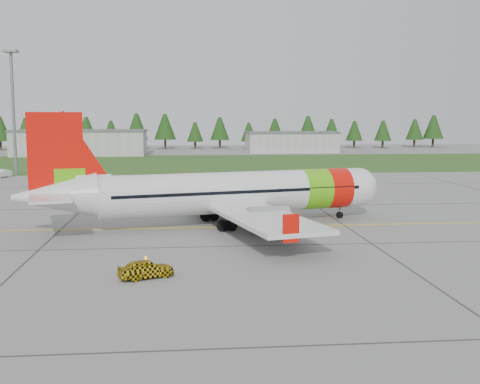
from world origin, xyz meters
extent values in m
plane|color=gray|center=(0.00, 0.00, 0.00)|extent=(320.00, 320.00, 0.00)
cylinder|color=silver|center=(0.40, 9.16, 2.95)|extent=(24.89, 9.52, 3.71)
sphere|color=silver|center=(12.41, 12.12, 2.95)|extent=(3.71, 3.71, 3.71)
cone|color=silver|center=(-14.83, 5.41, 3.28)|extent=(7.35, 5.19, 3.71)
cube|color=black|center=(12.69, 12.18, 3.28)|extent=(2.07, 2.76, 0.53)
cylinder|color=#58BA0D|center=(7.79, 10.98, 2.95)|extent=(3.31, 4.27, 3.79)
cylinder|color=red|center=(10.01, 11.53, 2.95)|extent=(2.94, 4.18, 3.79)
cube|color=silver|center=(-0.06, 9.05, 1.90)|extent=(12.36, 30.80, 0.34)
cube|color=red|center=(-4.60, 23.50, 2.42)|extent=(1.15, 0.44, 1.90)
cube|color=red|center=(2.64, -5.86, 2.42)|extent=(1.15, 0.44, 1.90)
cylinder|color=gray|center=(0.08, 14.47, 1.38)|extent=(3.80, 2.76, 2.00)
cylinder|color=gray|center=(2.58, 4.31, 1.38)|extent=(3.80, 2.76, 2.00)
cube|color=red|center=(-14.65, 5.45, 6.47)|extent=(4.33, 1.38, 7.23)
cube|color=#58BA0D|center=(-13.63, 5.70, 4.37)|extent=(2.50, 0.98, 2.28)
cube|color=silver|center=(-15.29, 5.29, 3.52)|extent=(5.57, 11.35, 0.21)
cylinder|color=slate|center=(10.56, 11.66, 0.67)|extent=(0.17, 0.17, 1.33)
cylinder|color=black|center=(10.56, 11.66, 0.32)|extent=(0.69, 0.41, 0.65)
cylinder|color=slate|center=(-1.62, 11.40, 0.90)|extent=(0.21, 0.21, 1.81)
cylinder|color=black|center=(-1.99, 11.31, 0.49)|extent=(1.06, 0.65, 0.99)
cylinder|color=slate|center=(-0.34, 6.23, 0.90)|extent=(0.21, 0.21, 1.81)
cylinder|color=black|center=(-0.71, 6.14, 0.49)|extent=(1.06, 0.65, 0.99)
imported|color=yellow|center=(-6.69, -8.37, 1.69)|extent=(1.58, 1.69, 3.38)
imported|color=silver|center=(-33.41, 54.38, 1.99)|extent=(1.75, 1.71, 3.97)
cube|color=#30561E|center=(0.00, 82.00, 0.01)|extent=(320.00, 50.00, 0.03)
cube|color=gold|center=(0.00, 8.00, 0.01)|extent=(120.00, 0.25, 0.02)
cube|color=#A8A8A3|center=(-30.00, 110.00, 3.00)|extent=(32.00, 14.00, 6.00)
cube|color=#A8A8A3|center=(25.00, 118.00, 2.60)|extent=(24.00, 12.00, 5.20)
cylinder|color=slate|center=(-32.00, 58.00, 10.00)|extent=(0.50, 0.50, 20.00)
camera|label=1|loc=(-4.34, -44.24, 9.74)|focal=45.00mm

